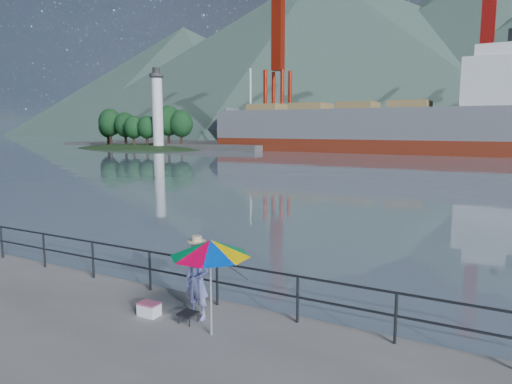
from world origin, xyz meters
TOP-DOWN VIEW (x-y plane):
  - harbor_water at (0.00, 130.00)m, footprint 500.00×280.00m
  - far_dock at (10.00, 93.00)m, footprint 200.00×40.00m
  - guardrail at (0.00, 1.70)m, footprint 22.00×0.06m
  - lighthouse_islet at (-54.97, 61.99)m, footprint 48.00×26.40m
  - fisherman at (3.03, 0.89)m, footprint 0.64×0.45m
  - beach_umbrella at (3.73, 0.37)m, footprint 2.04×2.04m
  - folding_stool at (3.00, 0.58)m, footprint 0.37×0.37m
  - cooler_bag at (2.02, 0.49)m, footprint 0.45×0.30m
  - fishing_rod at (3.01, 2.01)m, footprint 0.23×1.80m
  - bulk_carrier at (-8.84, 70.72)m, footprint 56.05×9.70m

SIDE VIEW (x-z plane):
  - harbor_water at x=0.00m, z-range 0.00..0.00m
  - far_dock at x=10.00m, z-range -0.20..0.20m
  - fishing_rod at x=3.01m, z-range -0.64..0.64m
  - folding_stool at x=3.00m, z-range 0.01..0.24m
  - cooler_bag at x=2.02m, z-range 0.00..0.26m
  - lighthouse_islet at x=-54.97m, z-range -9.34..9.86m
  - guardrail at x=0.00m, z-range 0.01..1.03m
  - fisherman at x=3.03m, z-range 0.00..1.67m
  - beach_umbrella at x=3.73m, z-range 0.80..2.73m
  - bulk_carrier at x=-8.84m, z-range -3.19..11.31m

